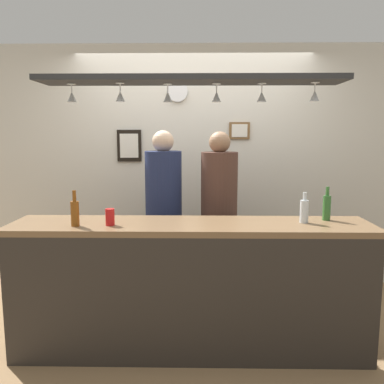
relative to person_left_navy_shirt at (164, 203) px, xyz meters
name	(u,v)px	position (x,y,z in m)	size (l,w,h in m)	color
ground_plane	(192,326)	(0.27, -0.41, -1.02)	(8.00, 8.00, 0.00)	olive
back_wall	(194,167)	(0.27, 0.69, 0.28)	(4.40, 0.06, 2.60)	silver
bar_counter	(190,271)	(0.27, -0.91, -0.34)	(2.70, 0.55, 1.00)	brown
overhead_glass_rack	(191,80)	(0.27, -0.71, 1.02)	(2.20, 0.36, 0.04)	black
hanging_wineglass_far_left	(72,96)	(-0.61, -0.67, 0.91)	(0.07, 0.07, 0.13)	silver
hanging_wineglass_left	(120,96)	(-0.24, -0.71, 0.91)	(0.07, 0.07, 0.13)	silver
hanging_wineglass_center_left	(168,96)	(0.10, -0.66, 0.91)	(0.07, 0.07, 0.13)	silver
hanging_wineglass_center	(217,96)	(0.46, -0.67, 0.91)	(0.07, 0.07, 0.13)	silver
hanging_wineglass_center_right	(262,96)	(0.79, -0.68, 0.91)	(0.07, 0.07, 0.13)	silver
hanging_wineglass_right	(315,95)	(1.16, -0.72, 0.91)	(0.07, 0.07, 0.13)	silver
person_left_navy_shirt	(164,203)	(0.00, 0.00, 0.00)	(0.34, 0.34, 1.69)	#2D334C
person_right_brown_shirt	(219,203)	(0.52, 0.00, -0.01)	(0.34, 0.34, 1.68)	#2D334C
bottle_beer_green_import	(327,207)	(1.31, -0.64, 0.08)	(0.06, 0.06, 0.26)	#336B2D
bottle_soda_clear	(304,211)	(1.12, -0.73, 0.07)	(0.06, 0.06, 0.23)	silver
bottle_beer_amber_tall	(75,212)	(-0.56, -0.87, 0.08)	(0.06, 0.06, 0.26)	brown
drink_can	(110,217)	(-0.31, -0.84, 0.04)	(0.07, 0.07, 0.12)	red
picture_frame_upper_small	(239,131)	(0.76, 0.65, 0.67)	(0.22, 0.02, 0.18)	brown
picture_frame_caricature	(129,146)	(-0.43, 0.65, 0.51)	(0.26, 0.02, 0.34)	black
wall_clock	(177,91)	(0.10, 0.64, 1.09)	(0.22, 0.22, 0.03)	white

